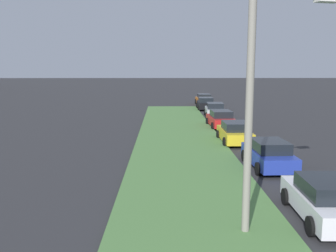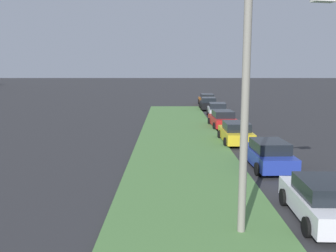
% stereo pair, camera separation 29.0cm
% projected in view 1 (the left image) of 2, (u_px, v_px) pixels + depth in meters
% --- Properties ---
extents(grass_median, '(60.00, 6.00, 0.12)m').
position_uv_depth(grass_median, '(187.00, 174.00, 18.39)').
color(grass_median, '#517F42').
rests_on(grass_median, ground).
extents(parked_car_white, '(4.35, 2.11, 1.47)m').
position_uv_depth(parked_car_white, '(325.00, 200.00, 13.00)').
color(parked_car_white, silver).
rests_on(parked_car_white, ground).
extents(parked_car_blue, '(4.36, 2.14, 1.47)m').
position_uv_depth(parked_car_blue, '(269.00, 154.00, 19.61)').
color(parked_car_blue, '#23389E').
rests_on(parked_car_blue, ground).
extents(parked_car_yellow, '(4.32, 2.06, 1.47)m').
position_uv_depth(parked_car_yellow, '(235.00, 133.00, 25.91)').
color(parked_car_yellow, gold).
rests_on(parked_car_yellow, ground).
extents(parked_car_red, '(4.38, 2.18, 1.47)m').
position_uv_depth(parked_car_red, '(221.00, 119.00, 32.38)').
color(parked_car_red, red).
rests_on(parked_car_red, ground).
extents(parked_car_silver, '(4.39, 2.20, 1.47)m').
position_uv_depth(parked_car_silver, '(215.00, 110.00, 38.92)').
color(parked_car_silver, '#B2B5BA').
rests_on(parked_car_silver, ground).
extents(parked_car_black, '(4.32, 2.06, 1.47)m').
position_uv_depth(parked_car_black, '(205.00, 104.00, 45.40)').
color(parked_car_black, black).
rests_on(parked_car_black, ground).
extents(parked_car_orange, '(4.36, 2.13, 1.47)m').
position_uv_depth(parked_car_orange, '(204.00, 99.00, 50.86)').
color(parked_car_orange, orange).
rests_on(parked_car_orange, ground).
extents(streetlight, '(0.88, 2.85, 7.50)m').
position_uv_depth(streetlight, '(261.00, 95.00, 11.36)').
color(streetlight, gray).
rests_on(streetlight, ground).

